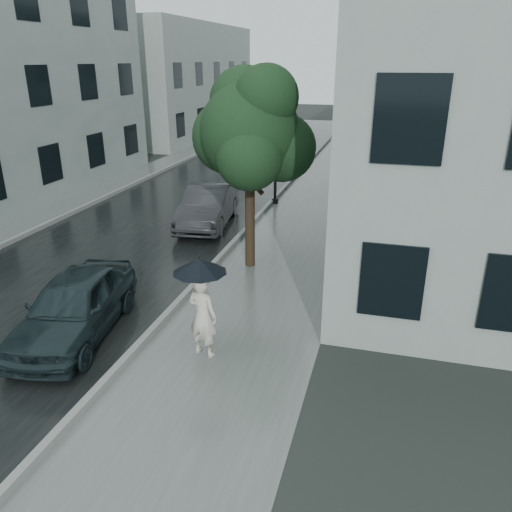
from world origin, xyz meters
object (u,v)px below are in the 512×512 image
(lamp_post, at_px, (272,126))
(street_tree, at_px, (251,131))
(pedestrian, at_px, (203,316))
(car_near, at_px, (75,306))
(car_far, at_px, (208,206))

(lamp_post, bearing_deg, street_tree, -97.58)
(pedestrian, distance_m, car_near, 2.91)
(lamp_post, height_order, car_near, lamp_post)
(pedestrian, bearing_deg, street_tree, -71.63)
(car_near, distance_m, car_far, 7.97)
(car_near, bearing_deg, car_far, 80.60)
(street_tree, height_order, lamp_post, street_tree)
(street_tree, bearing_deg, car_far, 128.37)
(car_near, relative_size, car_far, 0.94)
(lamp_post, height_order, car_far, lamp_post)
(lamp_post, xyz_separation_m, car_far, (-1.50, -3.38, -2.40))
(lamp_post, xyz_separation_m, car_near, (-1.52, -11.35, -2.42))
(pedestrian, relative_size, street_tree, 0.31)
(pedestrian, height_order, lamp_post, lamp_post)
(street_tree, xyz_separation_m, lamp_post, (-0.99, 6.53, -0.69))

